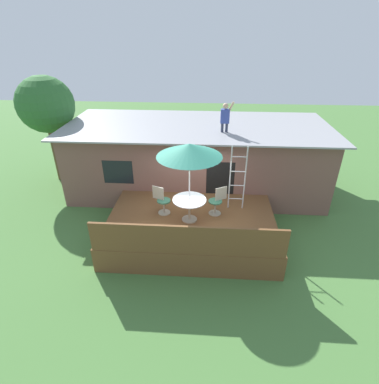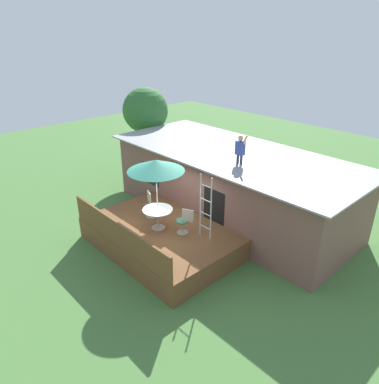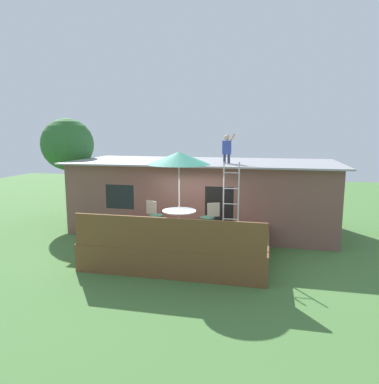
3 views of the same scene
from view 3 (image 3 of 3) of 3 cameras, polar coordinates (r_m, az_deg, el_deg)
ground_plane at (r=11.71m, az=-1.11°, el=-10.14°), size 40.00×40.00×0.00m
house at (r=14.77m, az=2.16°, el=-0.45°), size 10.50×4.50×2.77m
deck at (r=11.58m, az=-1.12°, el=-8.28°), size 5.35×3.75×0.80m
deck_railing at (r=9.65m, az=-3.71°, el=-6.67°), size 5.25×0.08×0.90m
patio_table at (r=11.17m, az=-1.62°, el=-3.71°), size 1.04×1.04×0.74m
patio_umbrella at (r=10.91m, az=-1.67°, el=5.34°), size 1.90×1.90×2.54m
step_ladder at (r=11.61m, az=6.55°, el=-0.67°), size 0.52×0.04×2.20m
person_figure at (r=13.57m, az=5.94°, el=7.08°), size 0.47×0.20×1.11m
patio_chair_left at (r=11.80m, az=-5.53°, el=-3.68°), size 0.60×0.44×0.92m
patio_chair_right at (r=11.46m, az=3.18°, el=-4.04°), size 0.58×0.44×0.92m
backyard_tree at (r=17.22m, az=-18.65°, el=6.98°), size 2.31×2.31×4.53m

